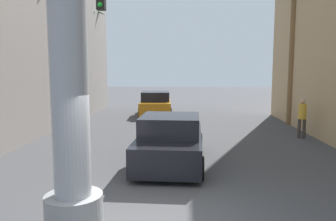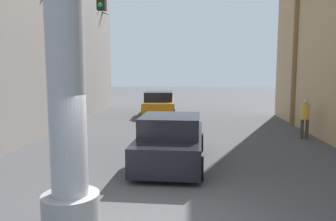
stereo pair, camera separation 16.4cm
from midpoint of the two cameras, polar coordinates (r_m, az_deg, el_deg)
ground_plane at (r=16.17m, az=2.00°, el=-3.46°), size 88.49×88.49×0.00m
street_lamp at (r=14.53m, az=26.13°, el=11.30°), size 2.80×0.28×6.84m
traffic_light_mast at (r=11.00m, az=-25.18°, el=11.73°), size 5.27×0.32×5.55m
car_lead at (r=10.39m, az=1.04°, el=-5.35°), size 2.15×4.76×1.56m
car_far at (r=21.65m, az=-1.39°, el=1.15°), size 2.29×4.38×1.56m
palm_tree_far_left at (r=24.93m, az=-13.07°, el=11.09°), size 2.92×2.95×7.60m
palm_tree_mid_left at (r=17.37m, az=-19.52°, el=12.53°), size 2.44×2.34×8.00m
palm_tree_mid_right at (r=18.85m, az=21.83°, el=11.24°), size 2.66×2.71×7.67m
pedestrian_mid_right at (r=15.25m, az=23.05°, el=-0.83°), size 0.42×0.42×1.72m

